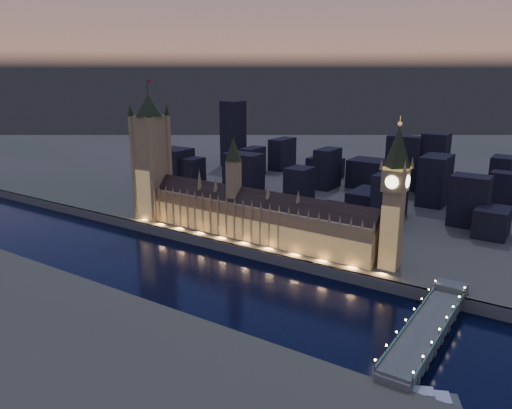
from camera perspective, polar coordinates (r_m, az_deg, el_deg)
The scene contains 9 objects.
ground_plane at distance 350.47m, azimuth -5.71°, elevation -7.88°, with size 2000.00×2000.00×0.00m, color black.
north_bank at distance 806.35m, azimuth 18.32°, elevation 5.01°, with size 2000.00×960.00×8.00m, color #404B32.
embankment_wall at distance 379.17m, azimuth -1.81°, elevation -5.32°, with size 2000.00×2.50×8.00m, color #55594D.
palace_of_westminster at distance 389.11m, azimuth -0.27°, elevation -1.29°, with size 202.00×23.95×78.00m.
victoria_tower at distance 448.01m, azimuth -11.92°, elevation 6.01°, with size 31.68×31.68×120.23m.
elizabeth_tower at distance 333.28m, azimuth 15.62°, elevation 2.02°, with size 18.00×18.00×101.14m.
westminster_bridge at distance 283.03m, azimuth 19.09°, elevation -13.31°, with size 17.59×113.00×15.90m.
river_boat at distance 238.94m, azimuth 16.53°, elevation -20.10°, with size 47.11×29.46×4.50m.
city_backdrop at distance 534.80m, azimuth 13.93°, elevation 3.33°, with size 489.79×215.63×87.33m.
Camera 1 is at (205.72, -248.14, 137.61)m, focal length 35.00 mm.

